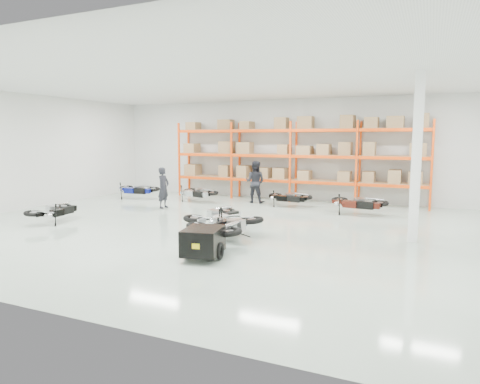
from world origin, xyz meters
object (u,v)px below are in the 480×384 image
at_px(moto_blue_centre, 220,221).
at_px(moto_silver_left, 217,212).
at_px(moto_back_c, 288,195).
at_px(person_left, 163,188).
at_px(moto_back_d, 358,200).
at_px(moto_black_far_left, 54,208).
at_px(moto_touring_right, 233,221).
at_px(moto_back_a, 137,187).
at_px(person_back, 255,182).
at_px(trailer, 203,241).
at_px(moto_back_b, 197,190).

relative_size(moto_blue_centre, moto_silver_left, 0.89).
xyz_separation_m(moto_blue_centre, moto_back_c, (0.05, 6.06, -0.01)).
bearing_deg(person_left, moto_back_d, -76.98).
height_order(moto_black_far_left, moto_back_c, moto_black_far_left).
distance_m(moto_touring_right, moto_back_d, 6.21).
bearing_deg(moto_silver_left, moto_back_a, -22.88).
xyz_separation_m(moto_blue_centre, moto_back_a, (-7.01, 5.40, 0.05)).
relative_size(moto_blue_centre, person_left, 1.01).
relative_size(moto_blue_centre, moto_back_a, 0.91).
bearing_deg(person_back, trailer, 102.75).
height_order(moto_back_a, moto_back_b, moto_back_a).
distance_m(moto_back_c, moto_back_d, 2.95).
xyz_separation_m(moto_touring_right, trailer, (0.00, -1.60, -0.18)).
bearing_deg(moto_black_far_left, moto_touring_right, 172.79).
bearing_deg(moto_back_c, moto_back_a, 100.20).
distance_m(moto_blue_centre, person_left, 5.80).
bearing_deg(moto_back_b, moto_back_d, -75.10).
bearing_deg(person_back, moto_back_b, 17.03).
bearing_deg(person_back, moto_blue_centre, 102.29).
xyz_separation_m(moto_back_c, person_back, (-1.65, 0.46, 0.41)).
distance_m(moto_back_c, person_back, 1.76).
distance_m(trailer, moto_back_b, 8.99).
height_order(moto_black_far_left, moto_back_d, moto_back_d).
bearing_deg(moto_back_c, moto_back_d, -99.52).
relative_size(moto_back_b, person_left, 1.04).
distance_m(moto_silver_left, moto_black_far_left, 5.56).
xyz_separation_m(moto_black_far_left, moto_back_d, (8.90, 5.60, 0.05)).
bearing_deg(moto_silver_left, person_left, -24.60).
distance_m(moto_back_b, moto_back_c, 4.07).
relative_size(moto_silver_left, moto_back_c, 1.14).
bearing_deg(moto_back_a, moto_back_d, -91.04).
height_order(moto_touring_right, person_left, person_left).
relative_size(moto_back_b, moto_back_d, 0.94).
height_order(moto_silver_left, moto_back_d, moto_silver_left).
distance_m(moto_silver_left, person_back, 5.81).
xyz_separation_m(moto_touring_right, moto_back_d, (2.34, 5.75, -0.05)).
height_order(moto_back_c, person_left, person_left).
bearing_deg(moto_touring_right, moto_back_c, 92.34).
xyz_separation_m(moto_silver_left, person_left, (-3.88, 2.93, 0.25)).
bearing_deg(trailer, moto_back_c, 82.74).
bearing_deg(moto_blue_centre, moto_black_far_left, 27.62).
bearing_deg(moto_back_d, moto_silver_left, 151.45).
height_order(moto_black_far_left, moto_back_a, moto_back_a).
distance_m(moto_silver_left, person_left, 4.87).
bearing_deg(moto_black_far_left, person_left, -117.28).
xyz_separation_m(moto_silver_left, moto_back_a, (-6.48, 4.59, -0.01)).
distance_m(trailer, moto_back_d, 7.71).
bearing_deg(moto_back_d, moto_blue_centre, 160.19).
bearing_deg(moto_silver_left, moto_touring_right, 144.13).
relative_size(moto_silver_left, person_left, 1.13).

